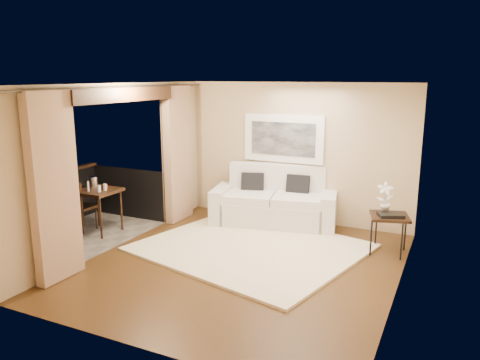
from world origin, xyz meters
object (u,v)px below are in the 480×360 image
Objects in this scene: side_table at (390,219)px; bistro_table at (98,194)px; ice_bucket at (93,182)px; balcony_chair_far at (78,203)px; balcony_chair_near at (19,214)px; orchid at (385,198)px; sofa at (275,204)px.

bistro_table reaches higher than side_table.
bistro_table is 4.02× the size of ice_bucket.
balcony_chair_far is (-0.37, -0.14, -0.17)m from bistro_table.
bistro_table is 0.83× the size of balcony_chair_near.
ice_bucket is (-5.14, -1.09, 0.33)m from side_table.
balcony_chair_near is at bearing 75.97° from balcony_chair_far.
balcony_chair_near is at bearing -157.28° from side_table.
orchid reaches higher than ice_bucket.
bistro_table is 0.84× the size of balcony_chair_far.
balcony_chair_near reaches higher than side_table.
balcony_chair_near is (-5.51, -2.46, -0.33)m from orchid.
balcony_chair_far is 0.98× the size of balcony_chair_near.
sofa is 4.90× the size of orchid.
bistro_table is at bearing -156.28° from balcony_chair_far.
sofa is at bearing 34.83° from balcony_chair_near.
ice_bucket reaches higher than bistro_table.
sofa is 3.10× the size of bistro_table.
sofa is 2.62× the size of balcony_chair_far.
bistro_table is at bearing 52.83° from balcony_chair_near.
orchid is at bearing 17.40° from balcony_chair_near.
balcony_chair_near is (-3.39, -3.00, 0.16)m from sofa.
ice_bucket is at bearing -168.03° from side_table.
orchid is at bearing 133.43° from side_table.
orchid is at bearing -161.53° from balcony_chair_far.
ice_bucket is (-5.03, -1.20, 0.01)m from orchid.
balcony_chair_far is 1.06m from balcony_chair_near.
ice_bucket is at bearing 151.83° from bistro_table.
side_table is 3.59× the size of ice_bucket.
balcony_chair_far is at bearing 66.37° from balcony_chair_near.
side_table is 1.41× the size of orchid.
balcony_chair_far is (-5.20, -1.45, -0.34)m from orchid.
ice_bucket is (0.48, 1.26, 0.34)m from balcony_chair_near.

